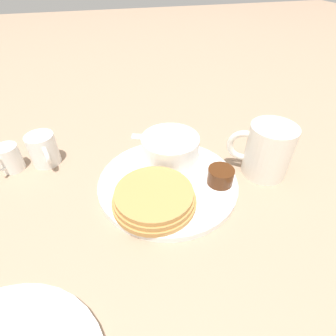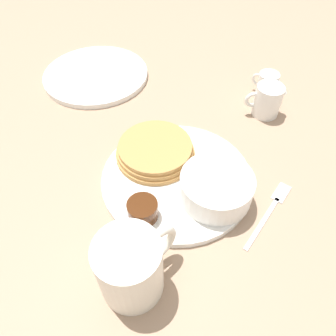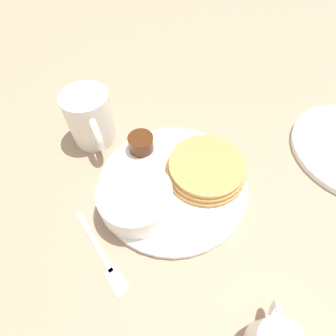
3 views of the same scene
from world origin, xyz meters
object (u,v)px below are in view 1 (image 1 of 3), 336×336
Objects in this scene: bowl at (170,146)px; coffee_mug at (267,150)px; creamer_pitcher_near at (43,149)px; creamer_pitcher_far at (9,158)px; plate at (168,182)px; fork at (155,137)px.

coffee_mug is (0.17, -0.08, 0.01)m from bowl.
creamer_pitcher_near reaches higher than creamer_pitcher_far.
plate is 2.32× the size of coffee_mug.
bowl is 0.26m from creamer_pitcher_near.
creamer_pitcher_near is 1.33× the size of creamer_pitcher_far.
creamer_pitcher_near is at bearing 149.27° from plate.
plate is at bearing -30.73° from creamer_pitcher_near.
coffee_mug reaches higher than bowl.
creamer_pitcher_near is at bearing 160.69° from coffee_mug.
fork is (0.30, 0.03, -0.03)m from creamer_pitcher_far.
creamer_pitcher_far reaches higher than fork.
plate is 1.78× the size of fork.
plate is 3.24× the size of creamer_pitcher_near.
coffee_mug reaches higher than creamer_pitcher_near.
coffee_mug reaches higher than fork.
coffee_mug is at bearing -3.62° from plate.
creamer_pitcher_near is at bearing -172.54° from fork.
fork is (-0.18, 0.18, -0.05)m from coffee_mug.
coffee_mug is at bearing -45.00° from fork.
creamer_pitcher_near is 0.55× the size of fork.
plate is at bearing 176.38° from coffee_mug.
fork is at bearing 96.23° from bowl.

